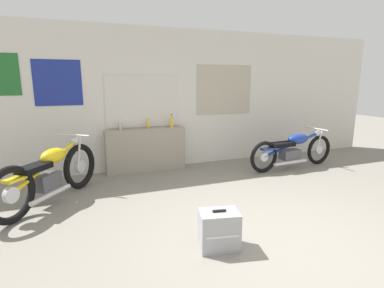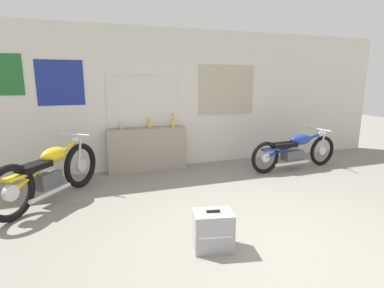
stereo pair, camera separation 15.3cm
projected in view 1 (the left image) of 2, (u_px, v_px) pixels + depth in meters
name	position (u px, v px, depth m)	size (l,w,h in m)	color
ground_plane	(280.00, 247.00, 3.27)	(24.00, 24.00, 0.00)	gray
wall_back	(177.00, 99.00, 6.18)	(10.00, 0.07, 2.80)	silver
sill_counter	(146.00, 150.00, 5.96)	(1.56, 0.28, 0.85)	gray
bottle_leftmost	(120.00, 126.00, 5.73)	(0.06, 0.06, 0.18)	#B7B2A8
bottle_left_center	(148.00, 123.00, 5.89)	(0.06, 0.06, 0.24)	gold
bottle_center	(172.00, 122.00, 6.01)	(0.07, 0.07, 0.27)	gold
motorcycle_blue	(293.00, 149.00, 6.13)	(2.10, 0.64, 0.80)	black
motorcycle_yellow	(50.00, 174.00, 4.36)	(1.36, 1.71, 0.94)	black
hard_case_silver	(219.00, 230.00, 3.20)	(0.47, 0.37, 0.44)	#9E9EA3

